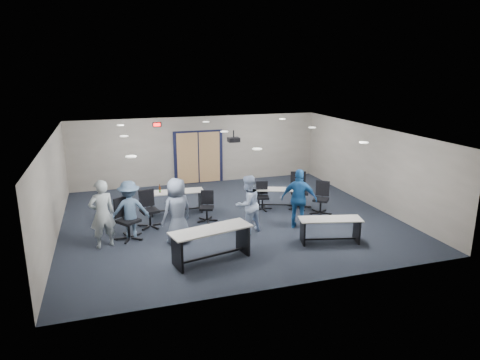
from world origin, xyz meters
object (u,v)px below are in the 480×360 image
object	(u,v)px
chair_loose_right	(321,198)
person_gray	(102,214)
person_plaid	(177,211)
person_lightblue	(248,204)
table_front_right	(330,226)
table_back_right	(280,195)
chair_loose_left	(128,219)
table_back_left	(176,198)
chair_back_a	(150,209)
person_back	(130,210)
chair_back_c	(262,196)
chair_back_b	(207,207)
table_front_left	(211,239)
person_navy	(299,199)
chair_back_d	(299,191)

from	to	relation	value
chair_loose_right	person_gray	xyz separation A→B (m)	(-6.68, -0.63, 0.39)
person_plaid	person_lightblue	world-z (taller)	person_plaid
table_front_right	table_back_right	bearing A→B (deg)	106.24
chair_loose_left	chair_loose_right	size ratio (longest dim) A/B	1.11
table_back_left	table_back_right	xyz separation A→B (m)	(3.44, -0.50, -0.06)
person_plaid	chair_back_a	bearing A→B (deg)	-92.87
table_back_right	chair_loose_left	size ratio (longest dim) A/B	1.43
person_plaid	person_back	world-z (taller)	person_plaid
table_back_left	person_gray	bearing A→B (deg)	-133.57
chair_back_a	person_plaid	world-z (taller)	person_plaid
chair_back_c	person_plaid	size ratio (longest dim) A/B	0.51
chair_back_b	person_back	bearing A→B (deg)	-145.06
person_plaid	table_back_right	bearing A→B (deg)	-177.70
table_back_left	person_lightblue	size ratio (longest dim) A/B	1.08
table_front_left	chair_loose_right	xyz separation A→B (m)	(4.17, 2.26, -0.03)
person_gray	person_navy	world-z (taller)	person_gray
chair_back_c	person_lightblue	size ratio (longest dim) A/B	0.55
table_back_left	person_plaid	bearing A→B (deg)	-95.31
person_plaid	person_navy	xyz separation A→B (m)	(3.58, 0.06, -0.02)
chair_loose_left	person_gray	bearing A→B (deg)	172.04
table_front_right	table_back_left	size ratio (longest dim) A/B	0.97
chair_loose_right	person_gray	bearing A→B (deg)	-136.20
table_front_right	chair_back_a	size ratio (longest dim) A/B	1.60
chair_back_a	chair_back_c	xyz separation A→B (m)	(3.73, 0.50, -0.09)
table_back_left	chair_loose_right	xyz separation A→B (m)	(4.43, -1.52, 0.02)
table_back_left	person_navy	bearing A→B (deg)	-34.12
person_gray	person_back	xyz separation A→B (m)	(0.71, 0.45, -0.10)
chair_loose_left	chair_back_a	bearing A→B (deg)	14.16
chair_back_a	person_lightblue	world-z (taller)	person_lightblue
chair_back_b	chair_back_c	world-z (taller)	chair_back_b
table_back_left	chair_loose_right	world-z (taller)	chair_loose_right
chair_back_d	table_back_right	bearing A→B (deg)	169.28
person_navy	person_back	distance (m)	4.82
chair_back_c	chair_loose_right	xyz separation A→B (m)	(1.64, -0.97, 0.06)
chair_back_c	table_back_left	bearing A→B (deg)	-177.10
table_front_right	person_back	size ratio (longest dim) A/B	1.08
table_front_left	table_back_left	distance (m)	3.79
chair_back_c	chair_back_d	bearing A→B (deg)	3.18
table_back_left	chair_back_b	world-z (taller)	table_back_left
table_back_right	chair_back_b	distance (m)	2.73
chair_loose_left	person_navy	bearing A→B (deg)	-42.46
table_back_left	chair_back_c	world-z (taller)	table_back_left
person_navy	person_plaid	bearing A→B (deg)	33.49
person_gray	chair_back_a	bearing A→B (deg)	-155.44
chair_back_c	table_back_right	bearing A→B (deg)	18.60
table_front_right	table_front_left	bearing A→B (deg)	-164.16
table_back_right	person_lightblue	bearing A→B (deg)	-113.85
chair_loose_left	chair_loose_right	xyz separation A→B (m)	(6.02, 0.29, -0.06)
person_navy	person_back	xyz separation A→B (m)	(-4.76, 0.72, -0.07)
chair_loose_right	person_back	distance (m)	5.97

